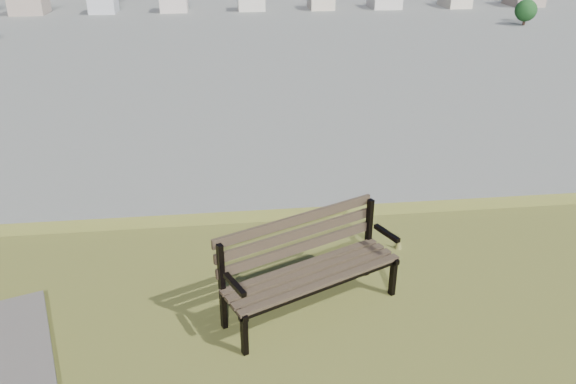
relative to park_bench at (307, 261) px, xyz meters
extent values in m
cube|color=#3D3323|center=(0.11, -0.25, -0.09)|extent=(1.60, 0.79, 0.03)
cube|color=#3D3323|center=(0.07, -0.14, -0.09)|extent=(1.60, 0.79, 0.03)
cube|color=#3D3323|center=(0.02, -0.04, -0.09)|extent=(1.60, 0.79, 0.03)
cube|color=#3D3323|center=(-0.03, 0.07, -0.09)|extent=(1.60, 0.79, 0.03)
cube|color=#3D3323|center=(-0.06, 0.14, 0.07)|extent=(1.58, 0.75, 0.10)
cube|color=#3D3323|center=(-0.07, 0.16, 0.21)|extent=(1.58, 0.75, 0.10)
cube|color=#3D3323|center=(-0.08, 0.18, 0.34)|extent=(1.58, 0.75, 0.10)
cube|color=black|center=(-0.63, -0.61, -0.30)|extent=(0.07, 0.07, 0.42)
cube|color=black|center=(-0.80, -0.23, -0.07)|extent=(0.07, 0.07, 0.88)
cube|color=black|center=(-0.71, -0.43, -0.12)|extent=(0.24, 0.46, 0.05)
cube|color=black|center=(-0.69, -0.48, 0.12)|extent=(0.19, 0.33, 0.04)
cube|color=black|center=(0.87, 0.08, -0.30)|extent=(0.07, 0.07, 0.42)
cube|color=black|center=(0.70, 0.45, -0.07)|extent=(0.07, 0.07, 0.88)
cube|color=black|center=(0.79, 0.25, -0.12)|extent=(0.24, 0.46, 0.05)
cube|color=black|center=(0.81, 0.21, 0.12)|extent=(0.19, 0.33, 0.04)
cube|color=black|center=(0.12, -0.26, -0.13)|extent=(1.59, 0.75, 0.04)
cube|color=black|center=(-0.03, 0.08, -0.13)|extent=(1.59, 0.75, 0.04)
cone|color=brown|center=(1.19, 0.92, -0.42)|extent=(0.08, 0.08, 0.18)
cube|color=silver|center=(-61.21, 197.72, -22.01)|extent=(11.00, 11.00, 7.00)
cube|color=#C1B0A6|center=(-37.21, 197.72, -22.01)|extent=(11.00, 11.00, 7.00)
cube|color=beige|center=(-13.21, 197.72, -22.01)|extent=(11.00, 11.00, 7.00)
cylinder|color=#332219|center=(88.79, 157.72, -24.46)|extent=(0.80, 0.80, 2.10)
sphere|color=black|center=(88.79, 157.72, -21.31)|extent=(6.30, 6.30, 6.30)
cylinder|color=#332219|center=(-41.21, 217.72, -24.16)|extent=(0.80, 0.80, 2.70)
camera|label=1|loc=(-0.70, -4.38, 2.88)|focal=35.00mm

